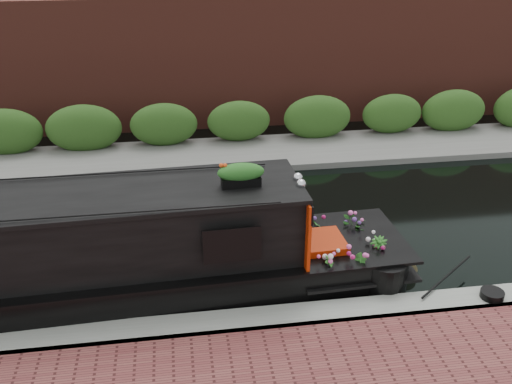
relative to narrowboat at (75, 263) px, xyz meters
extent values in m
plane|color=black|center=(1.59, 2.05, -0.78)|extent=(80.00, 80.00, 0.00)
cube|color=gray|center=(1.59, -1.25, -0.78)|extent=(40.00, 0.60, 0.50)
cube|color=slate|center=(1.59, 6.25, -0.78)|extent=(40.00, 2.40, 0.34)
cube|color=#2C541C|center=(1.59, 7.15, -0.78)|extent=(40.00, 1.10, 2.80)
cube|color=maroon|center=(1.59, 9.25, -0.78)|extent=(40.00, 1.00, 8.00)
cube|color=black|center=(-0.47, 0.00, 0.55)|extent=(8.64, 1.96, 1.26)
cube|color=black|center=(-0.47, 0.00, 1.22)|extent=(8.79, 2.11, 0.07)
cube|color=#B22707|center=(3.85, 0.00, 0.55)|extent=(0.12, 1.63, 1.26)
cube|color=black|center=(2.61, -0.83, 0.62)|extent=(0.84, 0.06, 0.51)
cube|color=#B22707|center=(4.34, 0.00, -0.13)|extent=(0.78, 0.87, 0.47)
sphere|color=silver|center=(3.86, -0.13, 1.28)|extent=(0.17, 0.17, 0.17)
sphere|color=silver|center=(3.86, 0.13, 1.28)|extent=(0.17, 0.17, 0.17)
cube|color=black|center=(2.87, 0.00, 1.33)|extent=(0.67, 0.25, 0.16)
ellipsoid|color=#E04C18|center=(2.87, 0.00, 1.52)|extent=(0.72, 0.25, 0.22)
imported|color=#2A6A23|center=(4.29, -0.63, -0.12)|extent=(0.30, 0.31, 0.49)
imported|color=#2A6A23|center=(4.81, -0.66, -0.12)|extent=(0.25, 0.29, 0.48)
imported|color=#2A6A23|center=(5.13, 0.59, -0.10)|extent=(0.47, 0.41, 0.51)
imported|color=#2A6A23|center=(5.29, -0.24, -0.09)|extent=(0.41, 0.41, 0.54)
imported|color=#2A6A23|center=(4.35, 0.64, -0.08)|extent=(0.24, 0.32, 0.55)
cylinder|color=brown|center=(6.00, 0.00, -0.64)|extent=(0.29, 0.37, 0.29)
cylinder|color=black|center=(6.98, -1.29, -0.47)|extent=(0.40, 0.40, 0.12)
camera|label=1|loc=(1.84, -8.57, 5.29)|focal=40.00mm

